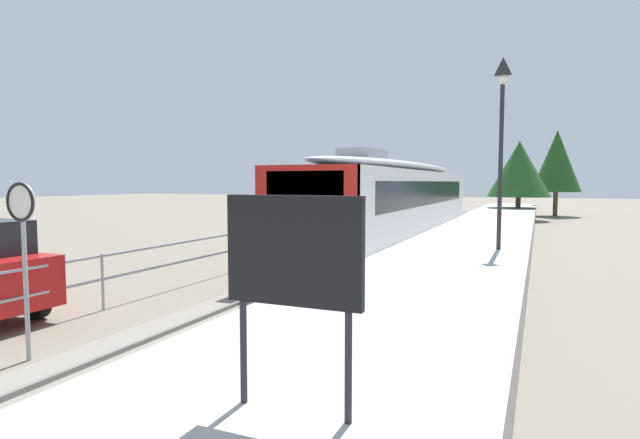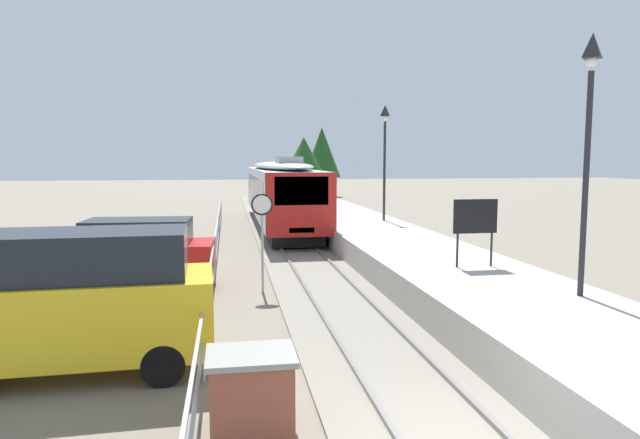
% 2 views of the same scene
% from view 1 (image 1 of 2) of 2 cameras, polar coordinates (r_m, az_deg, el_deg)
% --- Properties ---
extents(ground_plane, '(160.00, 160.00, 0.00)m').
position_cam_1_polar(ground_plane, '(20.26, -1.47, -3.75)').
color(ground_plane, slate).
extents(track_rails, '(3.20, 60.00, 0.14)m').
position_cam_1_polar(track_rails, '(19.20, 6.70, -4.12)').
color(track_rails, gray).
rests_on(track_rails, ground).
extents(commuter_train, '(2.82, 18.40, 3.74)m').
position_cam_1_polar(commuter_train, '(21.35, 8.61, 2.38)').
color(commuter_train, silver).
rests_on(commuter_train, track_rails).
extents(station_platform, '(3.90, 60.00, 0.90)m').
position_cam_1_polar(station_platform, '(18.50, 16.43, -3.28)').
color(station_platform, '#B7B5AD').
rests_on(station_platform, ground).
extents(platform_lamp_mid_platform, '(0.34, 0.34, 5.35)m').
position_cam_1_polar(platform_lamp_mid_platform, '(15.32, 19.65, 10.78)').
color(platform_lamp_mid_platform, '#232328').
rests_on(platform_lamp_mid_platform, station_platform).
extents(platform_notice_board, '(1.20, 0.08, 1.80)m').
position_cam_1_polar(platform_notice_board, '(4.15, -3.01, -4.36)').
color(platform_notice_board, '#232328').
rests_on(platform_notice_board, station_platform).
extents(speed_limit_sign, '(0.61, 0.10, 2.81)m').
position_cam_1_polar(speed_limit_sign, '(9.11, -30.34, -0.66)').
color(speed_limit_sign, '#9EA0A5').
rests_on(speed_limit_sign, ground).
extents(carpark_fence, '(0.06, 36.06, 1.25)m').
position_cam_1_polar(carpark_fence, '(12.12, -23.15, -5.14)').
color(carpark_fence, '#9EA0A5').
rests_on(carpark_fence, ground).
extents(tree_behind_carpark, '(4.42, 4.42, 5.80)m').
position_cam_1_polar(tree_behind_carpark, '(40.16, 21.35, 5.28)').
color(tree_behind_carpark, brown).
rests_on(tree_behind_carpark, ground).
extents(tree_behind_station_far, '(3.82, 3.82, 7.03)m').
position_cam_1_polar(tree_behind_station_far, '(46.06, 24.93, 5.94)').
color(tree_behind_station_far, brown).
rests_on(tree_behind_station_far, ground).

